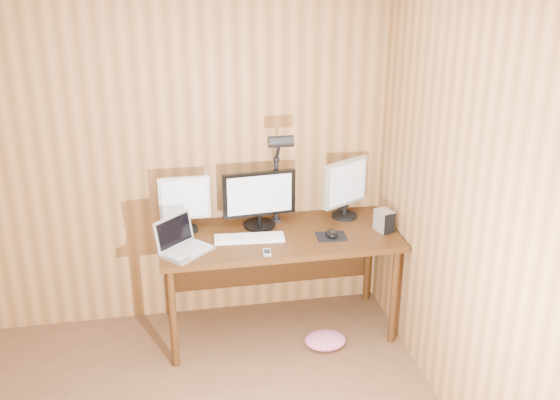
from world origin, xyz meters
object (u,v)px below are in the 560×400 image
object	(u,v)px
desk	(277,246)
phone	(267,252)
monitor_center	(259,199)
desk_lamp	(279,166)
monitor_left	(185,203)
keyboard	(249,238)
monitor_right	(346,187)
hard_drive	(384,221)
laptop	(181,243)
speaker	(342,205)
mouse	(331,234)

from	to	relation	value
desk	phone	xyz separation A→B (m)	(-0.12, -0.34, 0.13)
monitor_center	desk_lamp	bearing A→B (deg)	-17.48
desk_lamp	monitor_left	bearing A→B (deg)	174.42
desk	desk_lamp	xyz separation A→B (m)	(0.02, 0.06, 0.57)
phone	desk_lamp	xyz separation A→B (m)	(0.15, 0.39, 0.44)
keyboard	phone	distance (m)	0.23
keyboard	phone	xyz separation A→B (m)	(0.08, -0.22, -0.00)
monitor_right	hard_drive	bearing A→B (deg)	-82.52
laptop	speaker	bearing A→B (deg)	-22.77
phone	speaker	bearing A→B (deg)	45.08
desk	mouse	xyz separation A→B (m)	(0.34, -0.17, 0.15)
monitor_center	monitor_right	bearing A→B (deg)	-0.35
monitor_left	hard_drive	size ratio (longest dim) A/B	2.53
monitor_left	speaker	bearing A→B (deg)	4.95
desk	monitor_left	world-z (taller)	monitor_left
desk_lamp	keyboard	bearing A→B (deg)	-144.61
desk	phone	size ratio (longest dim) A/B	16.21
desk	desk_lamp	distance (m)	0.57
mouse	speaker	size ratio (longest dim) A/B	0.97
desk_lamp	monitor_right	bearing A→B (deg)	7.32
monitor_left	speaker	xyz separation A→B (m)	(1.13, 0.12, -0.15)
mouse	phone	world-z (taller)	mouse
mouse	phone	bearing A→B (deg)	-148.23
monitor_center	speaker	world-z (taller)	monitor_center
hard_drive	speaker	size ratio (longest dim) A/B	1.29
laptop	mouse	size ratio (longest dim) A/B	3.35
monitor_left	phone	distance (m)	0.68
monitor_center	keyboard	xyz separation A→B (m)	(-0.10, -0.20, -0.19)
phone	mouse	bearing A→B (deg)	23.69
monitor_right	speaker	world-z (taller)	monitor_right
desk	monitor_left	bearing A→B (deg)	170.54
hard_drive	desk_lamp	world-z (taller)	desk_lamp
desk	mouse	size ratio (longest dim) A/B	13.75
monitor_center	keyboard	distance (m)	0.30
monitor_center	monitor_right	distance (m)	0.63
monitor_center	phone	size ratio (longest dim) A/B	5.14
monitor_left	mouse	bearing A→B (deg)	-17.11
desk	laptop	xyz separation A→B (m)	(-0.66, -0.20, 0.18)
phone	desk_lamp	world-z (taller)	desk_lamp
hard_drive	desk	bearing A→B (deg)	151.79
desk_lamp	mouse	bearing A→B (deg)	-37.51
desk	mouse	world-z (taller)	mouse
monitor_left	laptop	distance (m)	0.34
speaker	monitor_center	bearing A→B (deg)	-168.17
monitor_right	hard_drive	xyz separation A→B (m)	(0.20, -0.27, -0.16)
monitor_right	laptop	distance (m)	1.23
monitor_left	monitor_right	size ratio (longest dim) A/B	0.91
phone	hard_drive	bearing A→B (deg)	17.48
keyboard	phone	bearing A→B (deg)	-65.05
monitor_left	keyboard	bearing A→B (deg)	-29.32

